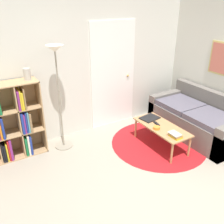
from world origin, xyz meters
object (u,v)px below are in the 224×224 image
Objects in this scene: floor_lamp at (57,70)px; bowl at (157,128)px; bookshelf at (4,124)px; couch at (199,119)px; vase_on_shelf at (27,74)px; laptop at (150,118)px; coffee_table at (162,128)px.

floor_lamp is 1.84m from bowl.
bookshelf is 3.40m from couch.
bookshelf reaches higher than bowl.
bowl is 0.63× the size of vase_on_shelf.
vase_on_shelf is at bearing 160.33° from laptop.
couch is (2.36, -0.87, -1.07)m from floor_lamp.
floor_lamp is at bearing 159.81° from couch.
coffee_table is at bearing -23.48° from bookshelf.
floor_lamp is 4.87× the size of laptop.
bookshelf is 0.71× the size of floor_lamp.
vase_on_shelf is at bearing 149.03° from bowl.
vase_on_shelf reaches higher than coffee_table.
laptop is (0.01, 0.33, 0.05)m from coffee_table.
laptop is 0.39m from bowl.
laptop is at bearing -19.67° from vase_on_shelf.
bookshelf is 0.85m from vase_on_shelf.
coffee_table is at bearing -28.32° from vase_on_shelf.
floor_lamp is 2.73m from couch.
coffee_table is 5.71× the size of vase_on_shelf.
bowl is (-0.14, -0.03, 0.06)m from coffee_table.
floor_lamp is at bearing 149.01° from coffee_table.
laptop is 2.19m from vase_on_shelf.
floor_lamp reaches higher than vase_on_shelf.
bookshelf is at bearing 163.88° from laptop.
laptop is (2.32, -0.67, -0.20)m from bookshelf.
vase_on_shelf is (-1.86, 1.00, 0.98)m from coffee_table.
bowl is (-1.05, -0.03, 0.13)m from couch.
couch is 4.90× the size of laptop.
bowl is (-0.15, -0.36, 0.01)m from laptop.
couch is at bearing -17.31° from bookshelf.
floor_lamp is at bearing 159.86° from laptop.
bowl reaches higher than laptop.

